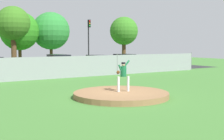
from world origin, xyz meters
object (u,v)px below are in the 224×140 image
parked_car_silver (98,63)px  traffic_cone_orange (102,66)px  baseball (128,89)px  parked_car_teal (124,62)px  parked_car_navy (59,64)px  pitcher_youth (123,73)px  traffic_light_far (89,35)px

parked_car_silver → traffic_cone_orange: 2.32m
baseball → parked_car_silver: 15.78m
parked_car_teal → parked_car_navy: size_ratio=0.92×
parked_car_silver → traffic_cone_orange: (1.52, 1.68, -0.53)m
pitcher_youth → traffic_light_far: traffic_light_far is taller
pitcher_youth → traffic_light_far: bearing=66.6°
baseball → traffic_light_far: bearing=67.7°
parked_car_teal → traffic_cone_orange: size_ratio=7.50×
parked_car_teal → parked_car_navy: (-7.81, 0.13, 0.04)m
parked_car_teal → traffic_cone_orange: bearing=138.3°
parked_car_navy → traffic_light_far: traffic_light_far is taller
parked_car_silver → traffic_cone_orange: parked_car_silver is taller
baseball → traffic_light_far: size_ratio=0.01×
traffic_light_far → parked_car_navy: bearing=-145.3°
traffic_light_far → traffic_cone_orange: bearing=-77.7°
pitcher_youth → parked_car_silver: bearing=64.6°
traffic_cone_orange → traffic_light_far: 4.19m
parked_car_teal → parked_car_silver: size_ratio=0.89×
pitcher_youth → parked_car_silver: 16.32m
pitcher_youth → parked_car_teal: size_ratio=0.41×
baseball → parked_car_navy: (2.07, 14.50, 0.52)m
baseball → traffic_light_far: traffic_light_far is taller
parked_car_teal → parked_car_silver: 3.42m
pitcher_youth → traffic_cone_orange: (8.52, 16.41, -0.98)m
parked_car_teal → traffic_light_far: 5.46m
baseball → parked_car_silver: bearing=65.8°
parked_car_teal → traffic_light_far: (-2.38, 3.89, 2.99)m
baseball → parked_car_silver: parked_car_silver is taller
parked_car_silver → parked_car_teal: bearing=-0.3°
baseball → traffic_cone_orange: bearing=63.6°
parked_car_teal → parked_car_navy: parked_car_navy is taller
traffic_cone_orange → parked_car_navy: bearing=-165.1°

